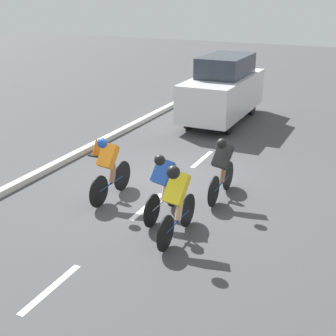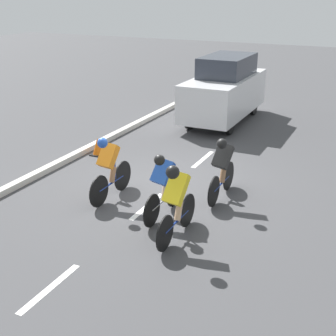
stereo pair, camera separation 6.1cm
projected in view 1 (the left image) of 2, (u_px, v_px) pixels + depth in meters
name	position (u px, v px, depth m)	size (l,w,h in m)	color
ground_plane	(168.00, 188.00, 10.77)	(60.00, 60.00, 0.00)	#424244
lane_stripe_near	(51.00, 289.00, 7.18)	(0.12, 1.40, 0.01)	white
lane_stripe_mid	(147.00, 206.00, 9.88)	(0.12, 1.40, 0.01)	white
lane_stripe_far	(202.00, 159.00, 12.58)	(0.12, 1.40, 0.01)	white
curb	(28.00, 179.00, 11.13)	(0.20, 26.14, 0.14)	beige
cyclist_blue	(163.00, 183.00, 9.15)	(0.40, 1.67, 1.42)	black
cyclist_orange	(109.00, 166.00, 9.94)	(0.36, 1.65, 1.47)	black
cyclist_yellow	(177.00, 199.00, 8.28)	(0.38, 1.65, 1.54)	black
cyclist_black	(222.00, 166.00, 9.96)	(0.40, 1.62, 1.46)	black
support_car	(223.00, 89.00, 15.80)	(1.70, 4.33, 2.21)	black
traffic_cone	(97.00, 147.00, 12.82)	(0.36, 0.36, 0.49)	black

